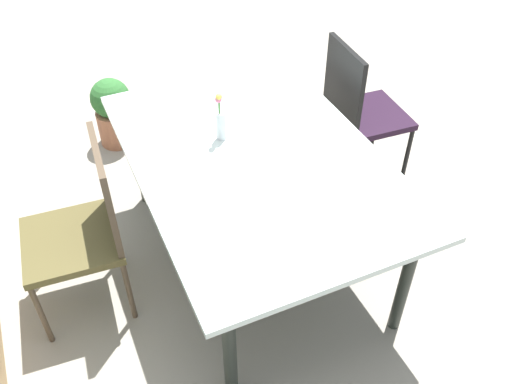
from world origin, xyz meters
The scene contains 6 objects.
ground_plane centered at (0.00, 0.00, 0.00)m, with size 12.00×12.00×0.00m, color gray.
dining_table centered at (-0.07, 0.01, 0.67)m, with size 1.73×1.17×0.72m.
chair_far_side centered at (0.01, 0.87, 0.53)m, with size 0.49×0.49×0.95m.
chair_near_right centered at (0.32, -0.86, 0.55)m, with size 0.47×0.47×0.97m.
flower_vase centered at (0.14, 0.11, 0.84)m, with size 0.05×0.05×0.27m.
potted_plant centered at (1.35, 0.47, 0.26)m, with size 0.28×0.28×0.50m.
Camera 1 is at (-2.03, 0.89, 2.40)m, focal length 38.56 mm.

